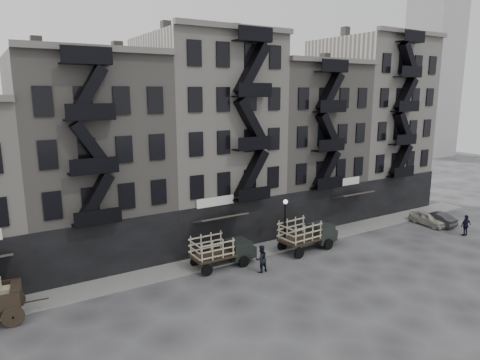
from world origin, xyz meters
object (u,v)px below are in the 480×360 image
stake_truck_west (222,248)px  car_east (429,218)px  pedestrian_mid (261,259)px  policeman (466,225)px  stake_truck_east (308,232)px  car_far (435,218)px

stake_truck_west → car_east: size_ratio=1.28×
stake_truck_west → pedestrian_mid: stake_truck_west is taller
car_east → policeman: bearing=-85.7°
stake_truck_east → policeman: stake_truck_east is taller
car_far → pedestrian_mid: size_ratio=2.00×
pedestrian_mid → policeman: size_ratio=1.03×
stake_truck_east → car_east: size_ratio=1.40×
car_east → policeman: policeman is taller
stake_truck_east → pedestrian_mid: (-5.67, -1.64, -0.50)m
stake_truck_east → stake_truck_west: bearing=170.7°
car_east → policeman: (-0.03, -3.68, 0.31)m
stake_truck_east → car_far: 14.82m
stake_truck_west → car_east: bearing=-4.1°
stake_truck_west → car_far: (22.25, -2.10, -0.73)m
stake_truck_east → policeman: 14.99m
car_east → policeman: 3.70m
stake_truck_east → car_east: (14.23, -1.09, -0.84)m
car_east → policeman: size_ratio=1.99×
stake_truck_east → policeman: bearing=-22.6°
policeman → stake_truck_east: bearing=-9.1°
car_east → pedestrian_mid: bearing=-173.6°
stake_truck_east → policeman: (14.20, -4.77, -0.53)m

